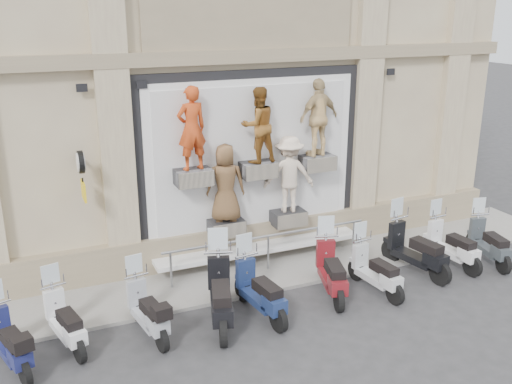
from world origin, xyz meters
TOP-DOWN VIEW (x-y plane):
  - ground at (0.00, 0.00)m, footprint 90.00×90.00m
  - sidewalk at (0.00, 2.10)m, footprint 16.00×2.20m
  - building at (0.00, 7.00)m, footprint 14.00×8.60m
  - shop_vitrine at (0.10, 2.73)m, footprint 5.60×1.03m
  - guard_rail at (0.00, 2.00)m, footprint 5.06×0.10m
  - clock_sign_bracket at (-3.90, 2.47)m, footprint 0.10×0.80m
  - scooter_a at (-5.54, 0.36)m, footprint 0.99×1.81m
  - scooter_b at (-4.62, 0.68)m, footprint 0.90×1.80m
  - scooter_c at (-3.17, 0.46)m, footprint 0.77×1.80m
  - scooter_d at (-1.78, 0.30)m, footprint 1.21×2.21m
  - scooter_e at (-0.97, 0.28)m, footprint 0.78×1.94m
  - scooter_f at (0.77, 0.46)m, footprint 1.10×2.01m
  - scooter_g at (1.71, 0.21)m, footprint 0.68×1.78m
  - scooter_h at (3.09, 0.62)m, footprint 0.93×2.09m
  - scooter_i at (4.13, 0.61)m, footprint 0.68×1.86m
  - scooter_j at (5.08, 0.39)m, footprint 0.88×1.85m

SIDE VIEW (x-z plane):
  - ground at x=0.00m, z-range 0.00..0.00m
  - sidewalk at x=0.00m, z-range 0.00..0.08m
  - guard_rail at x=0.00m, z-range 0.00..0.93m
  - scooter_b at x=-4.62m, z-range 0.00..1.40m
  - scooter_a at x=-5.54m, z-range 0.00..1.41m
  - scooter_g at x=1.71m, z-range 0.00..1.41m
  - scooter_c at x=-3.17m, z-range 0.00..1.42m
  - scooter_j at x=5.08m, z-range 0.00..1.45m
  - scooter_i at x=4.13m, z-range 0.00..1.48m
  - scooter_e at x=-0.97m, z-range 0.00..1.54m
  - scooter_f at x=0.77m, z-range 0.00..1.57m
  - scooter_h at x=3.09m, z-range 0.00..1.64m
  - scooter_d at x=-1.78m, z-range 0.00..1.72m
  - shop_vitrine at x=0.10m, z-range 0.29..4.59m
  - clock_sign_bracket at x=-3.90m, z-range 2.29..3.31m
  - building at x=0.00m, z-range 0.00..12.00m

